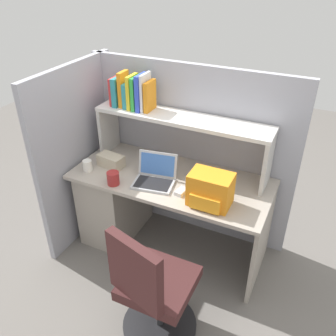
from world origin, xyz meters
TOP-DOWN VIEW (x-y plane):
  - ground_plane at (0.00, 0.00)m, footprint 8.00×8.00m
  - desk at (-0.39, 0.00)m, footprint 1.60×0.70m
  - cubicle_partition_rear at (0.00, 0.38)m, footprint 1.84×0.05m
  - cubicle_partition_left at (-0.85, -0.05)m, footprint 0.05×1.06m
  - overhead_hutch at (0.00, 0.20)m, footprint 1.44×0.28m
  - reference_books_on_shelf at (-0.43, 0.20)m, footprint 0.35×0.18m
  - laptop at (-0.09, -0.11)m, footprint 0.35×0.30m
  - backpack at (0.39, -0.19)m, footprint 0.30×0.23m
  - computer_mouse at (0.16, -0.16)m, footprint 0.07×0.11m
  - paper_cup at (-0.66, -0.19)m, footprint 0.08×0.08m
  - tissue_box at (-0.53, -0.05)m, footprint 0.23×0.15m
  - snack_canister at (-0.36, -0.27)m, footprint 0.10×0.10m
  - office_chair at (0.26, -0.82)m, footprint 0.52×0.54m

SIDE VIEW (x-z plane):
  - ground_plane at x=0.00m, z-range 0.00..0.00m
  - office_chair at x=0.26m, z-range -0.07..0.86m
  - desk at x=-0.39m, z-range 0.04..0.77m
  - computer_mouse at x=0.16m, z-range 0.73..0.76m
  - cubicle_partition_rear at x=0.00m, z-range 0.00..1.55m
  - cubicle_partition_left at x=-0.85m, z-range 0.00..1.55m
  - paper_cup at x=-0.66m, z-range 0.73..0.82m
  - tissue_box at x=-0.53m, z-range 0.73..0.83m
  - laptop at x=-0.09m, z-range 0.67..0.89m
  - snack_canister at x=-0.36m, z-range 0.73..0.83m
  - backpack at x=0.39m, z-range 0.73..0.97m
  - overhead_hutch at x=0.00m, z-range 0.86..1.31m
  - reference_books_on_shelf at x=-0.43m, z-range 1.16..1.46m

